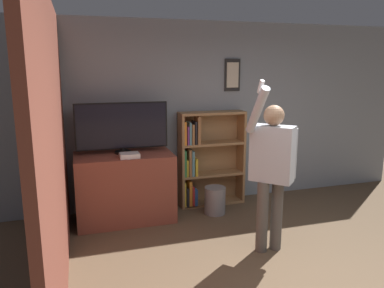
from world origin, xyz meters
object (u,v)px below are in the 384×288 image
object	(u,v)px
television	(122,127)
bookshelf	(205,159)
game_console	(130,155)
waste_bin	(215,200)
person	(272,164)

from	to	relation	value
television	bookshelf	xyz separation A→B (m)	(1.22, 0.18, -0.58)
game_console	waste_bin	xyz separation A→B (m)	(1.19, 0.06, -0.75)
bookshelf	waste_bin	size ratio (longest dim) A/B	3.65
television	person	distance (m)	2.04
bookshelf	waste_bin	world-z (taller)	bookshelf
television	game_console	bearing A→B (deg)	-80.01
game_console	bookshelf	xyz separation A→B (m)	(1.17, 0.46, -0.25)
television	waste_bin	xyz separation A→B (m)	(1.24, -0.22, -1.08)
bookshelf	waste_bin	xyz separation A→B (m)	(0.02, -0.40, -0.50)
television	bookshelf	size ratio (longest dim) A/B	0.86
waste_bin	television	bearing A→B (deg)	169.96
person	waste_bin	xyz separation A→B (m)	(-0.20, 1.20, -0.82)
waste_bin	game_console	bearing A→B (deg)	-177.21
television	game_console	xyz separation A→B (m)	(0.05, -0.28, -0.32)
bookshelf	person	size ratio (longest dim) A/B	0.73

